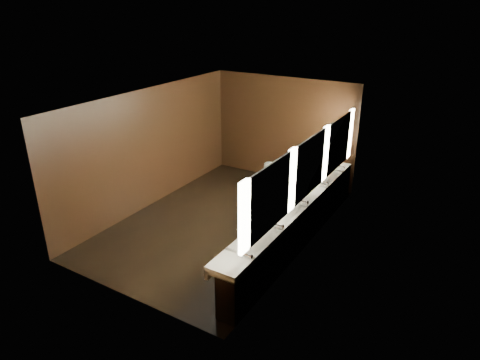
# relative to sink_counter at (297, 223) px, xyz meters

# --- Properties ---
(floor) EXTENTS (6.00, 6.00, 0.00)m
(floor) POSITION_rel_sink_counter_xyz_m (-1.79, 0.00, -0.50)
(floor) COLOR black
(floor) RESTS_ON ground
(ceiling) EXTENTS (4.00, 6.00, 0.02)m
(ceiling) POSITION_rel_sink_counter_xyz_m (-1.79, 0.00, 2.30)
(ceiling) COLOR #2D2D2B
(ceiling) RESTS_ON wall_back
(wall_back) EXTENTS (4.00, 0.02, 2.80)m
(wall_back) POSITION_rel_sink_counter_xyz_m (-1.79, 3.00, 0.90)
(wall_back) COLOR black
(wall_back) RESTS_ON floor
(wall_front) EXTENTS (4.00, 0.02, 2.80)m
(wall_front) POSITION_rel_sink_counter_xyz_m (-1.79, -3.00, 0.90)
(wall_front) COLOR black
(wall_front) RESTS_ON floor
(wall_left) EXTENTS (0.02, 6.00, 2.80)m
(wall_left) POSITION_rel_sink_counter_xyz_m (-3.79, 0.00, 0.90)
(wall_left) COLOR black
(wall_left) RESTS_ON floor
(wall_right) EXTENTS (0.02, 6.00, 2.80)m
(wall_right) POSITION_rel_sink_counter_xyz_m (0.21, 0.00, 0.90)
(wall_right) COLOR black
(wall_right) RESTS_ON floor
(sink_counter) EXTENTS (0.55, 5.40, 1.01)m
(sink_counter) POSITION_rel_sink_counter_xyz_m (0.00, 0.00, 0.00)
(sink_counter) COLOR black
(sink_counter) RESTS_ON floor
(mirror_band) EXTENTS (0.06, 5.03, 1.15)m
(mirror_band) POSITION_rel_sink_counter_xyz_m (0.19, -0.00, 1.25)
(mirror_band) COLOR white
(mirror_band) RESTS_ON wall_right
(person) EXTENTS (0.43, 0.62, 1.64)m
(person) POSITION_rel_sink_counter_xyz_m (-0.73, 0.08, 0.32)
(person) COLOR #94CCDD
(person) RESTS_ON floor
(trash_bin) EXTENTS (0.34, 0.34, 0.50)m
(trash_bin) POSITION_rel_sink_counter_xyz_m (-0.22, -2.07, -0.24)
(trash_bin) COLOR black
(trash_bin) RESTS_ON floor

